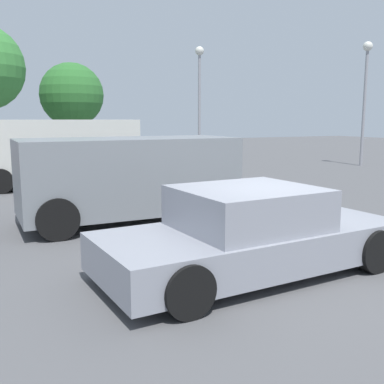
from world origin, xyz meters
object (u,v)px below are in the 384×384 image
(van_white, at_px, (62,151))
(light_post_mid, at_px, (366,81))
(suv_dark, at_px, (129,176))
(light_post_far, at_px, (199,83))
(sedan_foreground, at_px, (251,234))

(van_white, relative_size, light_post_mid, 0.89)
(van_white, bearing_deg, suv_dark, 102.77)
(van_white, relative_size, light_post_far, 0.88)
(light_post_mid, bearing_deg, sedan_foreground, -141.52)
(sedan_foreground, bearing_deg, light_post_mid, 34.85)
(sedan_foreground, bearing_deg, van_white, 91.59)
(light_post_far, bearing_deg, light_post_mid, -38.20)
(van_white, distance_m, light_post_far, 10.08)
(van_white, bearing_deg, light_post_far, -135.50)
(sedan_foreground, distance_m, light_post_far, 17.28)
(van_white, relative_size, suv_dark, 1.12)
(sedan_foreground, relative_size, suv_dark, 1.01)
(sedan_foreground, height_order, suv_dark, suv_dark)
(sedan_foreground, height_order, van_white, van_white)
(suv_dark, bearing_deg, light_post_mid, 25.72)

